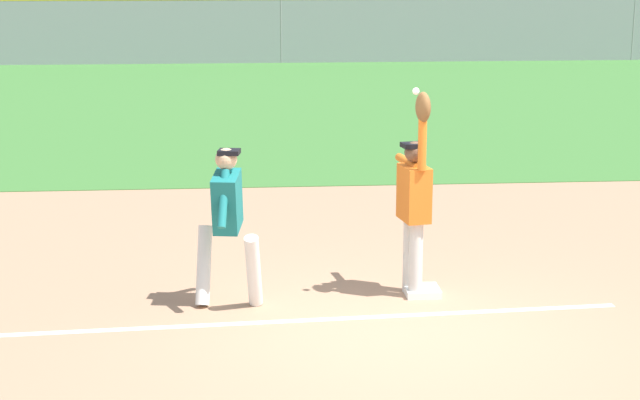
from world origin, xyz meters
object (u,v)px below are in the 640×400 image
(fielder, at_px, (415,196))
(runner, at_px, (227,216))
(parked_car_black, at_px, (289,36))
(baseball, at_px, (416,91))
(parked_car_blue, at_px, (121,39))
(parked_car_green, at_px, (468,36))
(first_base, at_px, (422,291))

(fielder, xyz_separation_m, runner, (-2.02, -0.21, -0.12))
(fielder, relative_size, parked_car_black, 0.50)
(runner, bearing_deg, fielder, 14.88)
(baseball, xyz_separation_m, parked_car_blue, (-6.08, 27.94, -1.62))
(parked_car_black, bearing_deg, parked_car_green, -0.44)
(runner, bearing_deg, parked_car_green, 81.39)
(parked_car_blue, xyz_separation_m, parked_car_black, (6.21, 0.62, 0.00))
(first_base, xyz_separation_m, baseball, (-0.16, -0.28, 2.26))
(runner, xyz_separation_m, parked_car_green, (8.79, 27.86, -0.32))
(parked_car_black, bearing_deg, runner, -89.19)
(first_base, distance_m, parked_car_blue, 28.37)
(parked_car_blue, distance_m, parked_car_green, 12.91)
(parked_car_green, bearing_deg, fielder, -99.44)
(parked_car_blue, relative_size, parked_car_green, 0.99)
(runner, distance_m, parked_car_blue, 28.18)
(baseball, distance_m, parked_car_black, 28.61)
(fielder, distance_m, baseball, 1.21)
(runner, distance_m, parked_car_green, 29.22)
(parked_car_black, bearing_deg, fielder, -85.14)
(parked_car_blue, bearing_deg, baseball, -80.97)
(fielder, distance_m, parked_car_green, 28.47)
(fielder, relative_size, runner, 1.33)
(fielder, distance_m, parked_car_black, 28.29)
(parked_car_blue, bearing_deg, fielder, -80.74)
(runner, bearing_deg, parked_car_black, 94.72)
(first_base, distance_m, parked_car_green, 28.45)
(first_base, relative_size, parked_car_blue, 0.08)
(fielder, xyz_separation_m, parked_car_blue, (-6.14, 27.67, -0.45))
(fielder, height_order, parked_car_green, fielder)
(first_base, bearing_deg, parked_car_green, 76.45)
(first_base, xyz_separation_m, runner, (-2.13, -0.22, 0.96))
(fielder, height_order, baseball, baseball)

